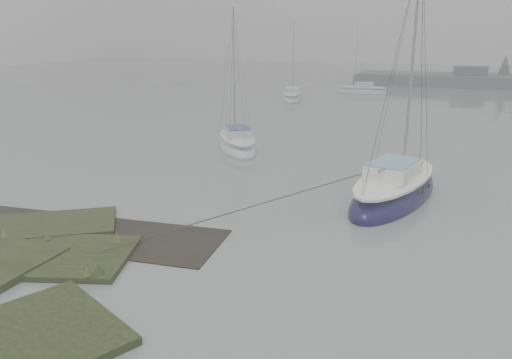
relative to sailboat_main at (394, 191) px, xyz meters
name	(u,v)px	position (x,y,z in m)	size (l,w,h in m)	color
ground	(335,120)	(-6.47, 18.02, -0.32)	(160.00, 160.00, 0.00)	slate
sailboat_main	(394,191)	(0.00, 0.00, 0.00)	(3.93, 7.73, 10.42)	#100E38
sailboat_white	(237,144)	(-9.53, 6.07, -0.06)	(4.88, 6.08, 8.43)	silver
sailboat_far_a	(292,97)	(-13.20, 28.39, -0.06)	(3.43, 6.23, 8.36)	silver
sailboat_far_c	(361,91)	(-7.71, 36.65, -0.08)	(5.78, 2.24, 7.99)	#B6BCC1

